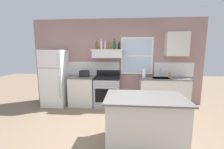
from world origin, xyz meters
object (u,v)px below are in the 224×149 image
at_px(bottle_rose_pink, 105,45).
at_px(bottle_olive_oil_square, 110,46).
at_px(bottle_balsamic_dark, 119,46).
at_px(kitchen_island, 144,121).
at_px(bottle_amber_wine, 97,46).
at_px(dish_soap_bottle, 170,74).
at_px(toaster, 84,74).
at_px(stove_range, 107,91).
at_px(bottle_dark_green_wine, 115,45).
at_px(bottle_clear_tall, 101,45).
at_px(paper_towel_roll, 144,73).
at_px(refrigerator, 55,78).

relative_size(bottle_rose_pink, bottle_olive_oil_square, 1.07).
bearing_deg(bottle_balsamic_dark, kitchen_island, -74.90).
relative_size(bottle_amber_wine, dish_soap_bottle, 1.54).
height_order(toaster, bottle_amber_wine, bottle_amber_wine).
bearing_deg(dish_soap_bottle, bottle_olive_oil_square, -178.68).
height_order(stove_range, bottle_dark_green_wine, bottle_dark_green_wine).
distance_m(bottle_clear_tall, bottle_dark_green_wine, 0.41).
relative_size(toaster, paper_towel_roll, 1.10).
relative_size(bottle_rose_pink, dish_soap_bottle, 1.65).
distance_m(refrigerator, bottle_amber_wine, 1.65).
relative_size(refrigerator, bottle_dark_green_wine, 5.38).
distance_m(bottle_amber_wine, bottle_rose_pink, 0.27).
relative_size(refrigerator, bottle_rose_pink, 5.83).
height_order(bottle_amber_wine, paper_towel_roll, bottle_amber_wine).
bearing_deg(toaster, stove_range, -2.43).
distance_m(refrigerator, bottle_olive_oil_square, 1.98).
bearing_deg(paper_towel_roll, bottle_dark_green_wine, 177.25).
bearing_deg(paper_towel_roll, refrigerator, -178.74).
bearing_deg(dish_soap_bottle, kitchen_island, -115.58).
bearing_deg(bottle_clear_tall, bottle_olive_oil_square, -12.23).
bearing_deg(bottle_olive_oil_square, dish_soap_bottle, 1.32).
height_order(refrigerator, bottle_rose_pink, bottle_rose_pink).
bearing_deg(bottle_balsamic_dark, bottle_amber_wine, 179.43).
bearing_deg(stove_range, dish_soap_bottle, 4.18).
distance_m(bottle_clear_tall, kitchen_island, 2.73).
height_order(refrigerator, bottle_balsamic_dark, bottle_balsamic_dark).
relative_size(bottle_dark_green_wine, paper_towel_roll, 1.20).
bearing_deg(bottle_amber_wine, dish_soap_bottle, 0.02).
relative_size(bottle_clear_tall, dish_soap_bottle, 1.72).
xyz_separation_m(bottle_clear_tall, dish_soap_bottle, (2.08, -0.01, -0.88)).
relative_size(refrigerator, bottle_amber_wine, 6.28).
xyz_separation_m(bottle_rose_pink, dish_soap_bottle, (1.95, 0.05, -0.87)).
bearing_deg(dish_soap_bottle, stove_range, -175.82).
bearing_deg(stove_range, refrigerator, -179.20).
distance_m(stove_range, bottle_balsamic_dark, 1.44).
bearing_deg(bottle_dark_green_wine, bottle_olive_oil_square, 174.21).
height_order(toaster, stove_range, toaster).
bearing_deg(bottle_clear_tall, toaster, -167.14).
bearing_deg(refrigerator, dish_soap_bottle, 2.60).
xyz_separation_m(refrigerator, dish_soap_bottle, (3.53, 0.16, 0.13)).
xyz_separation_m(refrigerator, toaster, (0.93, 0.05, 0.14)).
distance_m(bottle_dark_green_wine, dish_soap_bottle, 1.89).
distance_m(refrigerator, bottle_rose_pink, 1.87).
distance_m(stove_range, paper_towel_roll, 1.24).
height_order(bottle_olive_oil_square, bottle_dark_green_wine, bottle_dark_green_wine).
relative_size(bottle_amber_wine, bottle_rose_pink, 0.93).
bearing_deg(bottle_clear_tall, bottle_dark_green_wine, -9.86).
distance_m(stove_range, kitchen_island, 2.12).
height_order(bottle_clear_tall, bottle_rose_pink, bottle_clear_tall).
xyz_separation_m(bottle_dark_green_wine, kitchen_island, (0.69, -2.00, -1.42)).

